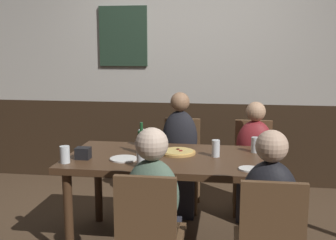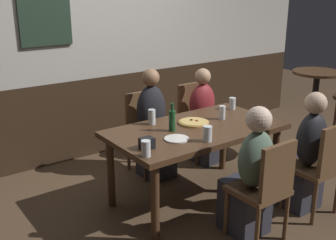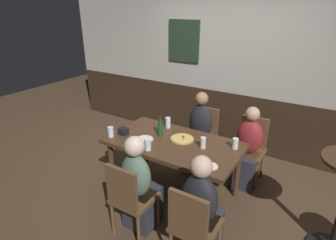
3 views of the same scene
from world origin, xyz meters
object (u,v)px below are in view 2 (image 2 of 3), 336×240
highball_clear (152,118)px  side_bar_table (314,107)px  tumbler_short (222,113)px  beer_bottle_green (172,120)px  dining_table (196,136)px  condiment_caddy (147,143)px  person_right_far (204,123)px  pizza (194,122)px  pint_glass_stout (207,135)px  chair_right_far (195,116)px  chair_mid_far (146,128)px  person_mid_near (250,181)px  tumbler_water (232,104)px  chair_mid_near (266,186)px  person_right_near (304,161)px  plate_white_small (264,122)px  plate_white_large (177,139)px  person_mid_far (154,132)px  chair_right_near (320,164)px

highball_clear → side_bar_table: side_bar_table is taller
tumbler_short → beer_bottle_green: 0.60m
dining_table → condiment_caddy: condiment_caddy is taller
person_right_far → pizza: (-0.65, -0.59, 0.29)m
pizza → pint_glass_stout: size_ratio=2.16×
chair_right_far → chair_mid_far: bearing=180.0°
person_mid_near → side_bar_table: bearing=21.4°
dining_table → tumbler_water: 0.73m
chair_mid_near → person_mid_near: 0.16m
person_mid_near → tumbler_water: person_mid_near is taller
person_right_near → beer_bottle_green: 1.26m
pizza → chair_mid_far: bearing=94.4°
pint_glass_stout → plate_white_small: pint_glass_stout is taller
plate_white_large → condiment_caddy: condiment_caddy is taller
person_mid_near → side_bar_table: person_mid_near is taller
person_mid_far → person_right_near: 1.57m
side_bar_table → beer_bottle_green: bearing=178.8°
chair_mid_near → chair_right_near: 0.71m
beer_bottle_green → chair_right_near: bearing=-44.1°
plate_white_large → plate_white_small: bearing=-8.1°
person_right_far → beer_bottle_green: bearing=-145.9°
tumbler_water → side_bar_table: bearing=-10.8°
person_right_far → pizza: size_ratio=3.77×
dining_table → chair_right_far: 1.13m
tumbler_water → condiment_caddy: bearing=-163.4°
chair_mid_near → chair_mid_far: (0.00, 1.72, 0.00)m
tumbler_water → pint_glass_stout: (-0.83, -0.56, 0.00)m
person_right_far → pint_glass_stout: size_ratio=8.13×
dining_table → tumbler_short: size_ratio=12.05×
highball_clear → tumbler_water: (0.96, -0.08, -0.01)m
chair_mid_near → tumbler_short: chair_mid_near is taller
tumbler_short → condiment_caddy: 1.04m
plate_white_small → person_mid_near: bearing=-145.6°
dining_table → chair_mid_near: (0.00, -0.86, -0.16)m
chair_mid_near → plate_white_large: 0.83m
chair_right_far → person_right_far: person_right_far is taller
person_right_near → plate_white_small: size_ratio=7.71×
dining_table → chair_right_far: chair_right_far is taller
highball_clear → person_mid_far: bearing=54.1°
plate_white_large → pizza: bearing=32.3°
chair_mid_near → plate_white_small: 0.88m
tumbler_water → condiment_caddy: 1.39m
pizza → chair_mid_near: bearing=-93.5°
person_right_near → pint_glass_stout: size_ratio=8.35×
person_right_near → person_right_far: person_right_near is taller
condiment_caddy → chair_right_far: bearing=37.1°
beer_bottle_green → condiment_caddy: 0.47m
chair_right_near → plate_white_small: 0.64m
chair_mid_far → tumbler_short: 0.94m
chair_mid_near → condiment_caddy: (-0.65, 0.69, 0.29)m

